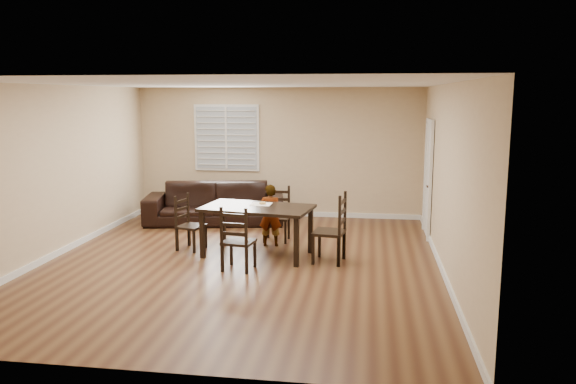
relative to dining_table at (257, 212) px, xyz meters
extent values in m
plane|color=brown|center=(-0.16, -0.43, -0.71)|extent=(7.00, 7.00, 0.00)
cube|color=#D2B88E|center=(-0.16, 3.07, 0.64)|extent=(6.00, 0.04, 2.70)
cube|color=#D2B88E|center=(-0.16, -3.93, 0.64)|extent=(6.00, 0.04, 2.70)
cube|color=#D2B88E|center=(-3.16, -0.43, 0.64)|extent=(0.04, 7.00, 2.70)
cube|color=#D2B88E|center=(2.84, -0.43, 0.64)|extent=(0.04, 7.00, 2.70)
cube|color=white|center=(-0.16, -0.43, 1.99)|extent=(6.00, 7.00, 0.04)
cube|color=white|center=(-1.26, 3.02, 0.94)|extent=(1.40, 0.08, 1.40)
cube|color=white|center=(2.81, 1.77, 0.31)|extent=(0.06, 0.94, 2.05)
cylinder|color=#332114|center=(2.78, 1.47, 0.24)|extent=(0.06, 0.06, 0.02)
cube|color=white|center=(-0.16, 3.05, -0.66)|extent=(6.00, 0.03, 0.10)
cube|color=white|center=(-3.15, -0.43, -0.66)|extent=(0.03, 7.00, 0.10)
cube|color=white|center=(2.82, -0.43, -0.66)|extent=(0.03, 7.00, 0.10)
cube|color=black|center=(0.00, 0.00, 0.06)|extent=(1.83, 1.22, 0.05)
cube|color=black|center=(-0.83, -0.27, -0.34)|extent=(0.08, 0.08, 0.75)
cube|color=black|center=(0.70, -0.52, -0.34)|extent=(0.08, 0.08, 0.75)
cube|color=black|center=(-0.70, 0.52, -0.34)|extent=(0.08, 0.08, 0.75)
cube|color=black|center=(0.83, 0.27, -0.34)|extent=(0.08, 0.08, 0.75)
cube|color=black|center=(0.15, 0.95, -0.30)|extent=(0.44, 0.41, 0.04)
cube|color=black|center=(0.16, 1.13, -0.23)|extent=(0.43, 0.05, 0.96)
cube|color=black|center=(-0.04, 0.78, -0.51)|extent=(0.04, 0.04, 0.39)
cube|color=black|center=(0.34, 0.77, -0.51)|extent=(0.04, 0.04, 0.39)
cube|color=black|center=(-0.03, 1.12, -0.51)|extent=(0.04, 0.04, 0.39)
cube|color=black|center=(0.34, 1.12, -0.51)|extent=(0.04, 0.04, 0.39)
cube|color=black|center=(-0.12, -0.77, -0.30)|extent=(0.49, 0.46, 0.04)
cube|color=black|center=(-0.15, -0.95, -0.23)|extent=(0.44, 0.10, 0.97)
cube|color=black|center=(0.09, -0.62, -0.51)|extent=(0.04, 0.04, 0.40)
cube|color=black|center=(-0.29, -0.57, -0.51)|extent=(0.04, 0.04, 0.40)
cube|color=black|center=(0.04, -0.97, -0.51)|extent=(0.04, 0.04, 0.40)
cube|color=black|center=(-0.34, -0.91, -0.51)|extent=(0.04, 0.04, 0.40)
cube|color=black|center=(-1.16, 0.19, -0.32)|extent=(0.48, 0.50, 0.04)
cube|color=black|center=(-1.32, 0.23, -0.25)|extent=(0.14, 0.41, 0.91)
cube|color=black|center=(-1.04, -0.03, -0.52)|extent=(0.04, 0.04, 0.37)
cube|color=black|center=(-0.95, 0.32, -0.52)|extent=(0.04, 0.04, 0.37)
cube|color=black|center=(-1.36, 0.06, -0.52)|extent=(0.04, 0.04, 0.37)
cube|color=black|center=(-1.27, 0.40, -0.52)|extent=(0.04, 0.04, 0.37)
cube|color=black|center=(1.16, -0.19, -0.25)|extent=(0.52, 0.55, 0.04)
cube|color=black|center=(1.36, -0.22, -0.17)|extent=(0.11, 0.49, 1.08)
cube|color=black|center=(0.99, 0.05, -0.49)|extent=(0.05, 0.05, 0.44)
cube|color=black|center=(0.93, -0.37, -0.49)|extent=(0.05, 0.05, 0.44)
cube|color=black|center=(1.38, -0.01, -0.49)|extent=(0.05, 0.05, 0.44)
cube|color=black|center=(1.32, -0.42, -0.49)|extent=(0.05, 0.05, 0.44)
imported|color=gray|center=(0.10, 0.61, -0.18)|extent=(0.41, 0.29, 1.06)
cube|color=white|center=(0.03, 0.19, 0.09)|extent=(0.32, 0.32, 0.00)
torus|color=#BC8C43|center=(0.05, 0.19, 0.11)|extent=(0.11, 0.11, 0.04)
torus|color=silver|center=(0.05, 0.19, 0.12)|extent=(0.10, 0.10, 0.02)
imported|color=black|center=(-1.31, 2.18, -0.31)|extent=(2.88, 1.53, 0.80)
camera|label=1|loc=(1.75, -8.54, 1.81)|focal=35.00mm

